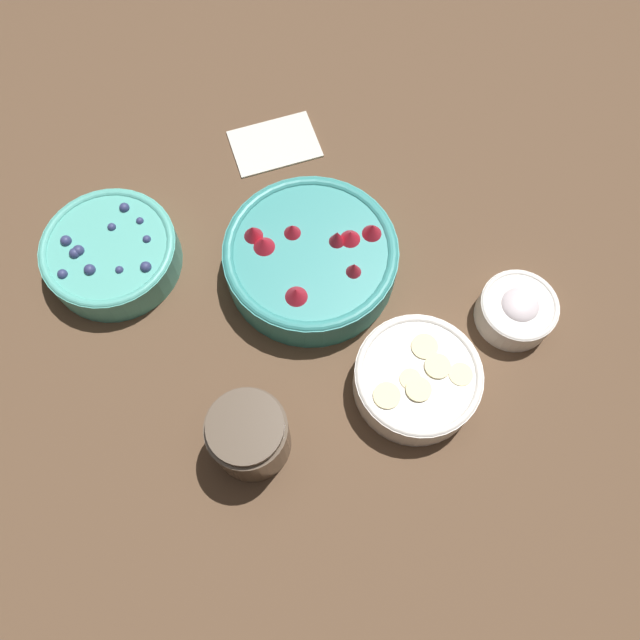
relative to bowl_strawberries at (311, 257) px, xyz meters
The scene contains 7 objects.
ground_plane 0.06m from the bowl_strawberries, 152.14° to the right, with size 4.00×4.00×0.00m, color brown.
bowl_strawberries is the anchor object (origin of this frame).
bowl_blueberries 0.27m from the bowl_strawberries, 136.15° to the left, with size 0.18×0.18×0.06m.
bowl_bananas 0.22m from the bowl_strawberries, 93.34° to the right, with size 0.16×0.16×0.05m.
bowl_cream 0.28m from the bowl_strawberries, 56.60° to the right, with size 0.10×0.10×0.05m.
jar_chocolate 0.26m from the bowl_strawberries, 147.88° to the right, with size 0.10×0.10×0.10m.
napkin 0.23m from the bowl_strawberries, 63.20° to the left, with size 0.16×0.13×0.01m.
Camera 1 is at (-0.22, -0.29, 0.78)m, focal length 35.00 mm.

